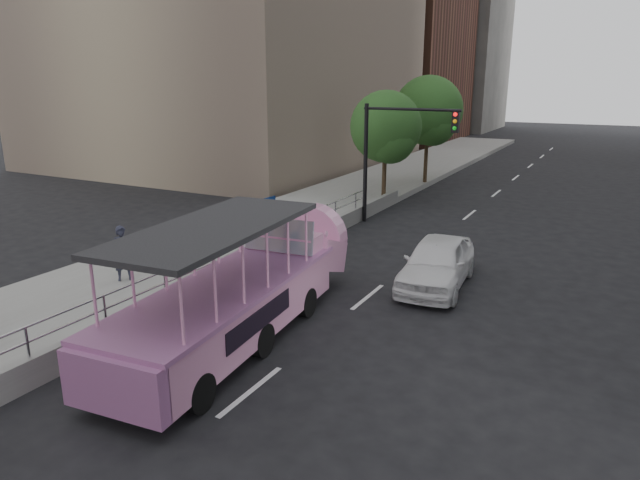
{
  "coord_description": "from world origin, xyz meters",
  "views": [
    {
      "loc": [
        7.22,
        -10.53,
        6.21
      ],
      "look_at": [
        -0.08,
        3.02,
        1.85
      ],
      "focal_mm": 32.0,
      "sensor_mm": 36.0,
      "label": 1
    }
  ],
  "objects_px": {
    "parking_sign": "(270,224)",
    "traffic_signal": "(392,145)",
    "street_tree_far": "(429,113)",
    "car": "(437,263)",
    "pedestrian_near": "(123,253)",
    "duck_boat": "(246,289)",
    "street_tree_near": "(387,130)"
  },
  "relations": [
    {
      "from": "pedestrian_near",
      "to": "street_tree_near",
      "type": "distance_m",
      "value": 15.27
    },
    {
      "from": "car",
      "to": "street_tree_near",
      "type": "distance_m",
      "value": 12.02
    },
    {
      "from": "street_tree_near",
      "to": "pedestrian_near",
      "type": "bearing_deg",
      "value": -99.55
    },
    {
      "from": "car",
      "to": "parking_sign",
      "type": "height_order",
      "value": "parking_sign"
    },
    {
      "from": "pedestrian_near",
      "to": "parking_sign",
      "type": "height_order",
      "value": "parking_sign"
    },
    {
      "from": "duck_boat",
      "to": "traffic_signal",
      "type": "height_order",
      "value": "traffic_signal"
    },
    {
      "from": "pedestrian_near",
      "to": "parking_sign",
      "type": "relative_size",
      "value": 0.67
    },
    {
      "from": "duck_boat",
      "to": "street_tree_near",
      "type": "relative_size",
      "value": 1.66
    },
    {
      "from": "street_tree_far",
      "to": "car",
      "type": "bearing_deg",
      "value": -70.81
    },
    {
      "from": "parking_sign",
      "to": "traffic_signal",
      "type": "relative_size",
      "value": 0.49
    },
    {
      "from": "parking_sign",
      "to": "traffic_signal",
      "type": "bearing_deg",
      "value": 81.92
    },
    {
      "from": "traffic_signal",
      "to": "pedestrian_near",
      "type": "bearing_deg",
      "value": -109.75
    },
    {
      "from": "parking_sign",
      "to": "pedestrian_near",
      "type": "bearing_deg",
      "value": -129.93
    },
    {
      "from": "pedestrian_near",
      "to": "street_tree_far",
      "type": "relative_size",
      "value": 0.26
    },
    {
      "from": "parking_sign",
      "to": "street_tree_near",
      "type": "xyz_separation_m",
      "value": [
        -0.49,
        11.27,
        2.21
      ]
    },
    {
      "from": "duck_boat",
      "to": "street_tree_near",
      "type": "distance_m",
      "value": 15.97
    },
    {
      "from": "parking_sign",
      "to": "street_tree_far",
      "type": "distance_m",
      "value": 17.48
    },
    {
      "from": "duck_boat",
      "to": "traffic_signal",
      "type": "xyz_separation_m",
      "value": [
        -0.94,
        12.11,
        2.35
      ]
    },
    {
      "from": "car",
      "to": "street_tree_near",
      "type": "bearing_deg",
      "value": 115.12
    },
    {
      "from": "parking_sign",
      "to": "street_tree_far",
      "type": "relative_size",
      "value": 0.39
    },
    {
      "from": "pedestrian_near",
      "to": "street_tree_far",
      "type": "bearing_deg",
      "value": 35.88
    },
    {
      "from": "pedestrian_near",
      "to": "parking_sign",
      "type": "distance_m",
      "value": 4.67
    },
    {
      "from": "traffic_signal",
      "to": "street_tree_far",
      "type": "relative_size",
      "value": 0.81
    },
    {
      "from": "car",
      "to": "street_tree_far",
      "type": "relative_size",
      "value": 0.7
    },
    {
      "from": "pedestrian_near",
      "to": "parking_sign",
      "type": "xyz_separation_m",
      "value": [
        2.98,
        3.56,
        0.46
      ]
    },
    {
      "from": "duck_boat",
      "to": "car",
      "type": "relative_size",
      "value": 2.1
    },
    {
      "from": "duck_boat",
      "to": "street_tree_near",
      "type": "height_order",
      "value": "street_tree_near"
    },
    {
      "from": "street_tree_near",
      "to": "street_tree_far",
      "type": "relative_size",
      "value": 0.89
    },
    {
      "from": "duck_boat",
      "to": "pedestrian_near",
      "type": "bearing_deg",
      "value": 171.89
    },
    {
      "from": "parking_sign",
      "to": "duck_boat",
      "type": "bearing_deg",
      "value": -64.34
    },
    {
      "from": "parking_sign",
      "to": "traffic_signal",
      "type": "xyz_separation_m",
      "value": [
        1.11,
        7.84,
        1.89
      ]
    },
    {
      "from": "pedestrian_near",
      "to": "car",
      "type": "bearing_deg",
      "value": -16.95
    }
  ]
}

